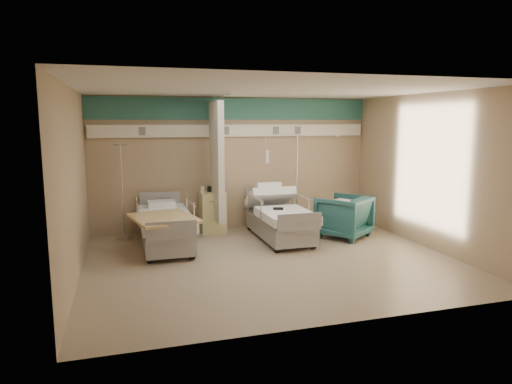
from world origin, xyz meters
TOP-DOWN VIEW (x-y plane):
  - ground at (0.00, 0.00)m, footprint 6.00×5.00m
  - room_walls at (-0.03, 0.25)m, footprint 6.04×5.04m
  - bed_right at (0.60, 1.30)m, footprint 1.00×2.16m
  - bed_left at (-1.60, 1.30)m, footprint 1.00×2.16m
  - bedside_cabinet at (-0.55, 2.20)m, footprint 0.50×0.48m
  - visitor_armchair at (1.88, 1.07)m, footprint 1.27×1.27m
  - waffle_blanket at (1.85, 1.05)m, footprint 0.78×0.76m
  - iv_stand_right at (1.33, 2.23)m, footprint 0.36×0.36m
  - iv_stand_left at (-2.33, 2.12)m, footprint 0.33×0.33m
  - call_remote at (0.50, 1.09)m, footprint 0.21×0.14m
  - tan_blanket at (-1.66, 0.84)m, footprint 1.23×1.42m
  - toiletry_bag at (-0.54, 2.29)m, footprint 0.21×0.16m
  - white_cup at (-0.74, 2.22)m, footprint 0.09×0.09m

SIDE VIEW (x-z plane):
  - ground at x=0.00m, z-range 0.00..0.00m
  - bed_right at x=0.60m, z-range 0.00..0.63m
  - bed_left at x=-1.60m, z-range 0.00..0.63m
  - iv_stand_left at x=-2.33m, z-range -0.55..1.32m
  - iv_stand_right at x=1.33m, z-range -0.59..1.40m
  - visitor_armchair at x=1.88m, z-range 0.00..0.84m
  - bedside_cabinet at x=-0.55m, z-range 0.00..0.85m
  - tan_blanket at x=-1.66m, z-range 0.63..0.67m
  - call_remote at x=0.50m, z-range 0.63..0.67m
  - waffle_blanket at x=1.85m, z-range 0.84..0.91m
  - toiletry_bag at x=-0.54m, z-range 0.85..0.96m
  - white_cup at x=-0.74m, z-range 0.85..0.97m
  - room_walls at x=-0.03m, z-range 0.45..3.27m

